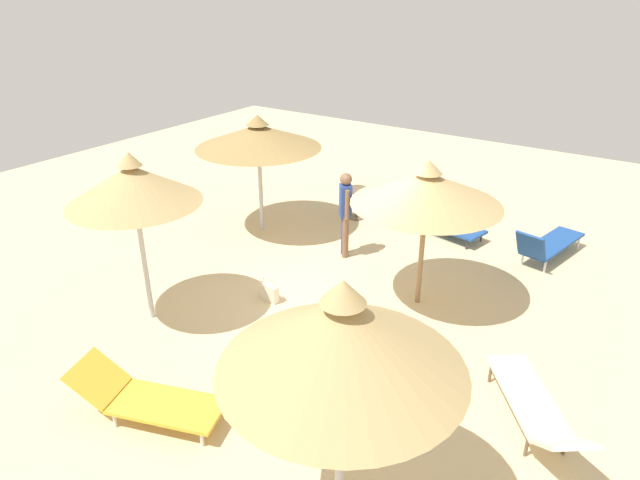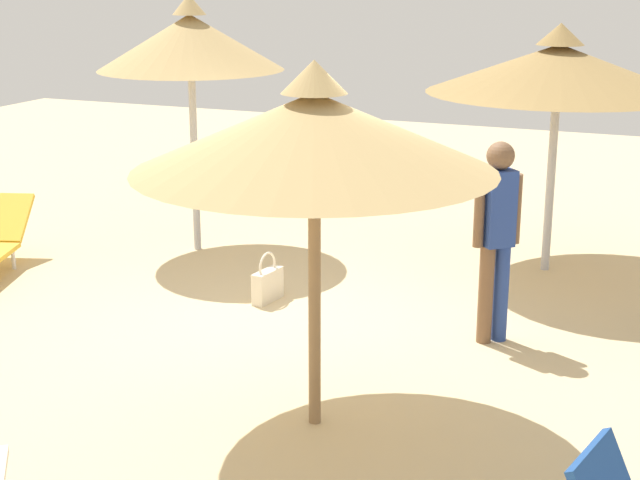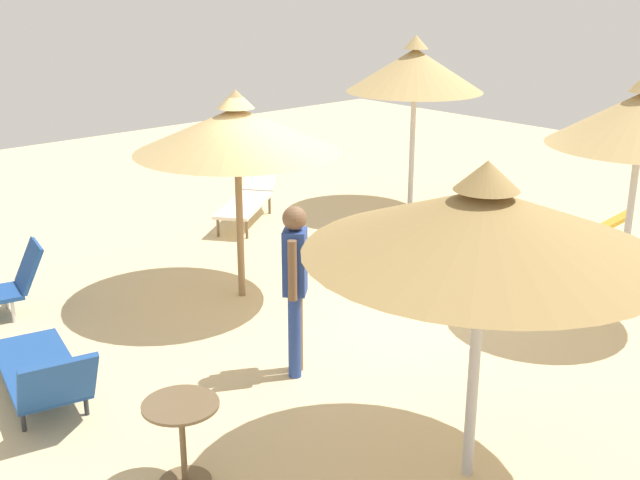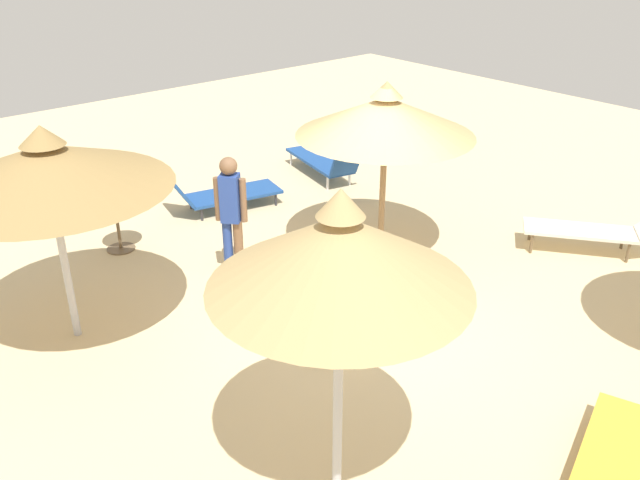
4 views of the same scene
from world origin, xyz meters
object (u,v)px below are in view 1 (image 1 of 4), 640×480
(parasol_umbrella_edge, at_px, (342,337))
(person_standing_back, at_px, (345,210))
(lounge_chair_near_left, at_px, (548,244))
(handbag, at_px, (269,291))
(parasol_umbrella_back, at_px, (427,189))
(side_table_round, at_px, (357,198))
(lounge_chair_far_right, at_px, (535,406))
(lounge_chair_front, at_px, (438,219))
(lounge_chair_far_left, at_px, (146,397))
(parasol_umbrella_near_right, at_px, (133,185))
(parasol_umbrella_center, at_px, (258,136))

(parasol_umbrella_edge, relative_size, person_standing_back, 1.65)
(lounge_chair_near_left, xyz_separation_m, handbag, (-3.65, -4.35, -0.18))
(parasol_umbrella_back, height_order, side_table_round, parasol_umbrella_back)
(lounge_chair_far_right, relative_size, lounge_chair_front, 0.97)
(lounge_chair_far_right, relative_size, lounge_chair_far_left, 0.96)
(parasol_umbrella_near_right, distance_m, lounge_chair_near_left, 7.94)
(lounge_chair_front, xyz_separation_m, person_standing_back, (-1.12, -2.15, 0.68))
(parasol_umbrella_near_right, bearing_deg, side_table_round, 83.41)
(lounge_chair_far_right, distance_m, side_table_round, 7.12)
(lounge_chair_far_right, xyz_separation_m, person_standing_back, (-4.53, 2.84, 0.64))
(lounge_chair_near_left, bearing_deg, parasol_umbrella_near_right, -130.10)
(handbag, bearing_deg, parasol_umbrella_near_right, -130.39)
(parasol_umbrella_center, height_order, person_standing_back, parasol_umbrella_center)
(parasol_umbrella_back, bearing_deg, handbag, -146.93)
(parasol_umbrella_edge, height_order, lounge_chair_far_left, parasol_umbrella_edge)
(parasol_umbrella_back, bearing_deg, parasol_umbrella_edge, -74.99)
(parasol_umbrella_edge, xyz_separation_m, lounge_chair_far_left, (-2.89, -0.05, -2.05))
(parasol_umbrella_near_right, relative_size, lounge_chair_near_left, 1.34)
(parasol_umbrella_back, xyz_separation_m, side_table_round, (-2.84, 2.68, -1.62))
(lounge_chair_front, bearing_deg, parasol_umbrella_edge, -74.22)
(handbag, bearing_deg, parasol_umbrella_edge, -42.17)
(parasol_umbrella_near_right, xyz_separation_m, lounge_chair_far_right, (6.00, 0.93, -1.98))
(lounge_chair_near_left, bearing_deg, parasol_umbrella_center, -160.48)
(lounge_chair_near_left, relative_size, person_standing_back, 1.21)
(lounge_chair_far_right, relative_size, lounge_chair_near_left, 0.93)
(lounge_chair_far_left, height_order, person_standing_back, person_standing_back)
(parasol_umbrella_near_right, xyz_separation_m, person_standing_back, (1.47, 3.77, -1.34))
(parasol_umbrella_edge, distance_m, lounge_chair_near_left, 7.71)
(parasol_umbrella_edge, height_order, lounge_chair_far_right, parasol_umbrella_edge)
(parasol_umbrella_center, distance_m, side_table_round, 2.82)
(parasol_umbrella_back, distance_m, lounge_chair_near_left, 3.71)
(lounge_chair_front, bearing_deg, side_table_round, -171.40)
(parasol_umbrella_back, height_order, parasol_umbrella_edge, parasol_umbrella_edge)
(parasol_umbrella_back, relative_size, parasol_umbrella_edge, 0.89)
(lounge_chair_far_right, bearing_deg, lounge_chair_far_left, -148.60)
(lounge_chair_front, distance_m, side_table_round, 1.96)
(parasol_umbrella_near_right, relative_size, person_standing_back, 1.62)
(person_standing_back, bearing_deg, handbag, -94.40)
(parasol_umbrella_back, bearing_deg, lounge_chair_near_left, 63.52)
(parasol_umbrella_near_right, distance_m, lounge_chair_far_right, 6.38)
(lounge_chair_far_right, xyz_separation_m, side_table_round, (-5.35, 4.70, 0.12))
(parasol_umbrella_center, distance_m, person_standing_back, 2.51)
(lounge_chair_far_left, xyz_separation_m, handbag, (-0.52, 3.14, -0.13))
(lounge_chair_far_left, bearing_deg, parasol_umbrella_back, 69.84)
(parasol_umbrella_edge, distance_m, parasol_umbrella_near_right, 4.96)
(lounge_chair_front, relative_size, handbag, 4.12)
(parasol_umbrella_center, bearing_deg, lounge_chair_far_right, -23.29)
(parasol_umbrella_near_right, relative_size, side_table_round, 3.98)
(lounge_chair_far_right, bearing_deg, person_standing_back, 147.91)
(parasol_umbrella_center, bearing_deg, parasol_umbrella_near_right, -78.64)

